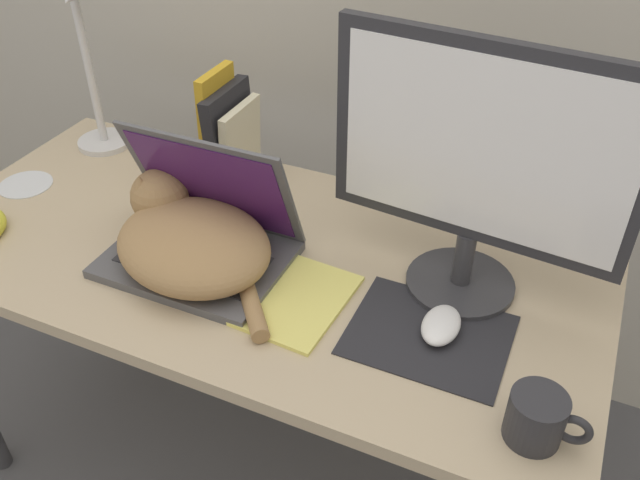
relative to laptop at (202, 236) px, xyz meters
The scene contains 11 objects.
desk 0.16m from the laptop, 34.21° to the left, with size 1.37×0.66×0.71m.
laptop is the anchor object (origin of this frame).
cat 0.03m from the laptop, 106.31° to the right, with size 0.41×0.34×0.15m.
external_monitor 0.54m from the laptop, 13.95° to the left, with size 0.52×0.20×0.47m.
mousepad 0.47m from the laptop, ahead, with size 0.27×0.22×0.00m.
computer_mouse 0.48m from the laptop, ahead, with size 0.06×0.10×0.03m.
book_row 0.31m from the laptop, 109.53° to the left, with size 0.08×0.17×0.25m.
desk_lamp 0.57m from the laptop, 149.34° to the left, with size 0.17×0.17×0.47m.
notepad 0.23m from the laptop, 11.24° to the right, with size 0.18×0.23×0.01m.
mug 0.69m from the laptop, 14.09° to the right, with size 0.12×0.08×0.08m.
cd_disc 0.52m from the laptop, behind, with size 0.12×0.12×0.00m.
Camera 1 is at (0.56, -0.58, 1.54)m, focal length 38.00 mm.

